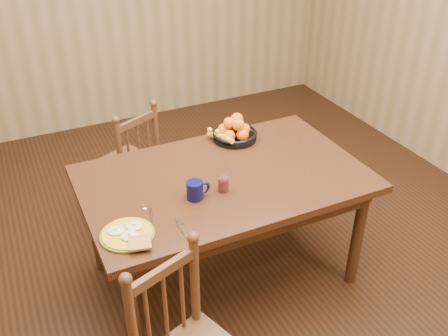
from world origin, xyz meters
name	(u,v)px	position (x,y,z in m)	size (l,w,h in m)	color
room	(224,76)	(0.00, 0.00, 1.35)	(4.52, 5.02, 2.72)	black
dining_table	(224,188)	(0.00, 0.00, 0.67)	(1.60, 1.00, 0.75)	black
chair_far	(128,164)	(-0.33, 0.89, 0.43)	(0.53, 0.52, 0.88)	#452914
breakfast_plate	(128,234)	(-0.65, -0.29, 0.76)	(0.26, 0.30, 0.04)	#59601E
fork	(182,228)	(-0.39, -0.35, 0.75)	(0.03, 0.18, 0.00)	silver
spoon	(146,210)	(-0.50, -0.13, 0.75)	(0.05, 0.16, 0.01)	silver
coffee_mug	(196,190)	(-0.23, -0.14, 0.80)	(0.13, 0.09, 0.10)	#090B34
juice_glass	(223,184)	(-0.07, -0.14, 0.79)	(0.06, 0.06, 0.09)	silver
fruit_bowl	(234,132)	(0.24, 0.36, 0.81)	(0.32, 0.29, 0.17)	black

